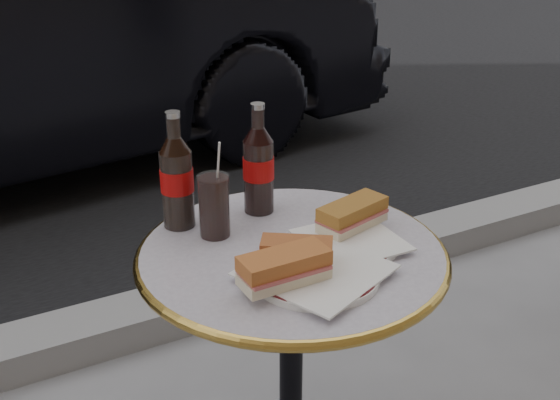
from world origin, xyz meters
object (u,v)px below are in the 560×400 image
plate_right (351,243)px  cola_glass (214,206)px  bistro_table (291,396)px  cola_bottle_right (258,159)px  plate_left (315,274)px  cola_bottle_left (176,170)px

plate_right → cola_glass: size_ratio=1.47×
bistro_table → cola_glass: (-0.11, 0.13, 0.43)m
bistro_table → cola_bottle_right: bearing=83.0°
cola_glass → plate_left: bearing=-68.7°
plate_left → cola_glass: (-0.09, 0.24, 0.06)m
bistro_table → cola_bottle_right: cola_bottle_right is taller
plate_right → cola_bottle_right: size_ratio=0.79×
cola_bottle_left → cola_bottle_right: cola_bottle_left is taller
bistro_table → plate_right: plate_right is taller
plate_right → cola_glass: (-0.22, 0.17, 0.06)m
cola_bottle_right → bistro_table: bearing=-97.0°
plate_left → plate_right: 0.14m
plate_left → plate_right: size_ratio=1.22×
cola_bottle_left → cola_bottle_right: bearing=-5.0°
plate_right → cola_bottle_right: cola_bottle_right is taller
plate_left → plate_right: plate_left is taller
bistro_table → plate_left: 0.39m
cola_glass → bistro_table: bearing=-50.0°
cola_bottle_left → cola_glass: (0.05, -0.08, -0.06)m
bistro_table → plate_right: bearing=-20.5°
bistro_table → cola_glass: bearing=130.0°
plate_left → cola_bottle_left: (-0.14, 0.32, 0.12)m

